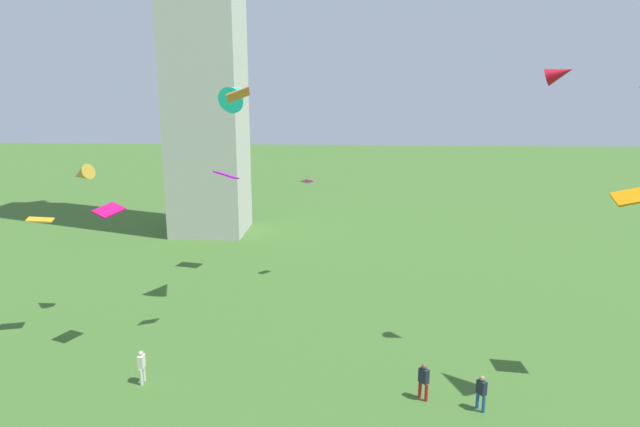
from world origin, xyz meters
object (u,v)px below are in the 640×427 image
object	(u,v)px
kite_flying_1	(308,181)
kite_flying_6	(560,73)
kite_flying_3	(109,210)
kite_flying_8	(226,175)
kite_flying_5	(238,95)
person_0	(424,379)
kite_flying_7	(636,196)
person_1	(481,391)
kite_flying_0	(40,220)
kite_flying_10	(238,94)
kite_flying_9	(82,174)
person_2	(142,365)

from	to	relation	value
kite_flying_1	kite_flying_6	size ratio (longest dim) A/B	0.67
kite_flying_3	kite_flying_8	world-z (taller)	kite_flying_3
kite_flying_3	kite_flying_5	bearing A→B (deg)	-54.10
person_0	kite_flying_8	distance (m)	21.18
kite_flying_8	kite_flying_7	bearing A→B (deg)	-23.70
kite_flying_3	person_1	bearing A→B (deg)	-79.47
kite_flying_1	person_1	bearing A→B (deg)	61.58
person_0	person_1	xyz separation A→B (m)	(2.29, -0.71, -0.05)
kite_flying_0	kite_flying_10	world-z (taller)	kite_flying_10
person_1	kite_flying_10	world-z (taller)	kite_flying_10
kite_flying_6	kite_flying_9	size ratio (longest dim) A/B	0.88
kite_flying_0	kite_flying_6	xyz separation A→B (m)	(25.11, -1.30, 7.27)
kite_flying_9	kite_flying_10	world-z (taller)	kite_flying_10
person_2	kite_flying_8	xyz separation A→B (m)	(0.59, 15.67, 6.23)
kite_flying_1	kite_flying_7	xyz separation A→B (m)	(14.86, -13.32, 1.79)
kite_flying_7	kite_flying_6	bearing A→B (deg)	-27.90
kite_flying_6	kite_flying_7	distance (m)	6.15
kite_flying_1	kite_flying_10	bearing A→B (deg)	-3.07
kite_flying_9	kite_flying_7	bearing A→B (deg)	100.56
kite_flying_3	kite_flying_8	xyz separation A→B (m)	(2.95, 12.47, -0.23)
person_2	kite_flying_1	xyz separation A→B (m)	(6.48, 14.35, 6.08)
person_1	kite_flying_9	bearing A→B (deg)	33.91
kite_flying_3	kite_flying_8	bearing A→B (deg)	11.87
kite_flying_9	kite_flying_8	bearing A→B (deg)	166.93
kite_flying_0	kite_flying_10	xyz separation A→B (m)	(9.53, 5.05, 6.30)
kite_flying_5	kite_flying_7	size ratio (longest dim) A/B	0.63
kite_flying_0	kite_flying_5	size ratio (longest dim) A/B	1.29
kite_flying_3	kite_flying_10	size ratio (longest dim) A/B	0.56
kite_flying_1	person_2	bearing A→B (deg)	8.96
person_2	kite_flying_1	size ratio (longest dim) A/B	1.60
kite_flying_9	person_2	bearing A→B (deg)	61.34
person_2	kite_flying_5	bearing A→B (deg)	-43.60
person_1	kite_flying_1	size ratio (longest dim) A/B	1.58
kite_flying_5	kite_flying_1	bearing A→B (deg)	-122.14
kite_flying_1	kite_flying_9	distance (m)	14.10
person_0	kite_flying_0	xyz separation A→B (m)	(-19.27, 5.06, 5.58)
kite_flying_0	kite_flying_7	distance (m)	28.26
person_1	kite_flying_7	world-z (taller)	kite_flying_7
person_0	kite_flying_5	size ratio (longest dim) A/B	1.50
kite_flying_5	kite_flying_10	size ratio (longest dim) A/B	0.40
person_0	kite_flying_3	world-z (taller)	kite_flying_3
kite_flying_10	kite_flying_3	bearing A→B (deg)	63.81
person_2	kite_flying_0	size ratio (longest dim) A/B	1.11
kite_flying_6	kite_flying_10	world-z (taller)	kite_flying_6
kite_flying_6	kite_flying_9	distance (m)	25.06
kite_flying_8	kite_flying_6	bearing A→B (deg)	-23.50
person_2	kite_flying_0	world-z (taller)	kite_flying_0
kite_flying_8	kite_flying_10	size ratio (longest dim) A/B	0.62
person_1	person_2	world-z (taller)	person_2
kite_flying_9	kite_flying_10	bearing A→B (deg)	127.95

